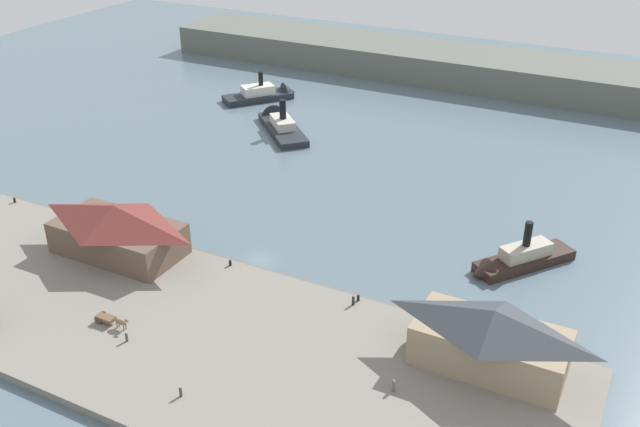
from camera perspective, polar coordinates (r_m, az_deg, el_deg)
ground_plane at (r=116.80m, az=-4.79°, el=-3.69°), size 320.00×320.00×0.00m
quay_promenade at (r=101.82m, az=-11.36°, el=-9.11°), size 110.00×36.00×1.20m
seawall_edge at (r=113.98m, az=-5.75°, el=-4.31°), size 110.00×0.80×1.00m
ferry_shed_central_terminal at (r=118.47m, az=-15.98°, el=-1.20°), size 21.09×11.37×8.52m
ferry_shed_customs_shed at (r=92.86m, az=13.59°, el=-9.71°), size 19.44×9.67×8.47m
horse_cart at (r=103.26m, az=-16.41°, el=-8.17°), size 5.64×1.50×1.87m
pedestrian_walking_west at (r=89.82m, az=-11.14°, el=-13.88°), size 0.37×0.37×1.51m
pedestrian_near_cart at (r=99.83m, az=-15.28°, el=-9.55°), size 0.37×0.37×1.51m
pedestrian_near_east_shed at (r=89.34m, az=5.93°, el=-13.59°), size 0.43×0.43×1.72m
pedestrian_standing_center at (r=103.28m, az=2.69°, el=-7.00°), size 0.40×0.40×1.64m
mooring_post_east at (r=113.20m, az=-7.23°, el=-3.97°), size 0.44×0.44×0.90m
mooring_post_west at (r=143.29m, az=-23.34°, el=0.99°), size 0.44×0.44×0.90m
mooring_post_center_east at (r=104.37m, az=3.09°, el=-6.79°), size 0.44×0.44×0.90m
ferry_mid_harbor at (r=170.51m, az=-3.31°, el=7.29°), size 21.22×21.20×10.28m
ferry_moored_west at (r=190.71m, az=-4.29°, el=9.56°), size 16.95×19.09×9.52m
ferry_departing_north at (r=117.64m, az=15.43°, el=-3.67°), size 14.97×17.83×9.22m
far_headland at (r=209.04m, az=11.43°, el=11.50°), size 180.00×24.00×8.00m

